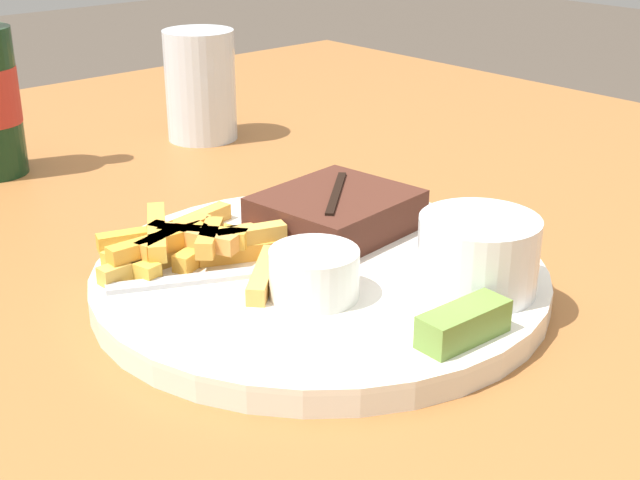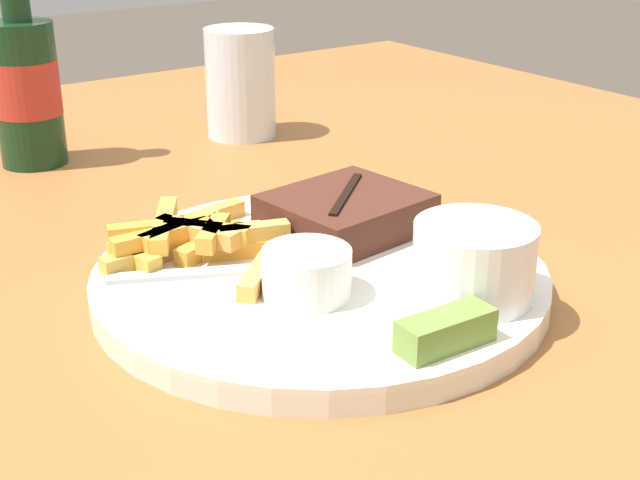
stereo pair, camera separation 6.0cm
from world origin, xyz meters
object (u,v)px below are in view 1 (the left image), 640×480
object	(u,v)px
fork_utensil	(200,279)
drinking_glass	(201,85)
dinner_plate	(320,279)
steak_portion	(336,212)
coleslaw_cup	(478,250)
dipping_sauce_cup	(314,271)
pickle_spear	(464,324)

from	to	relation	value
fork_utensil	drinking_glass	distance (m)	0.40
dinner_plate	steak_portion	distance (m)	0.07
coleslaw_cup	dipping_sauce_cup	distance (m)	0.10
fork_utensil	pickle_spear	bearing A→B (deg)	-41.55
dinner_plate	drinking_glass	world-z (taller)	drinking_glass
steak_portion	drinking_glass	bearing A→B (deg)	72.55
coleslaw_cup	fork_utensil	size ratio (longest dim) A/B	0.61
pickle_spear	steak_portion	bearing A→B (deg)	71.14
coleslaw_cup	drinking_glass	world-z (taller)	drinking_glass
dinner_plate	fork_utensil	xyz separation A→B (m)	(-0.07, 0.04, 0.01)
drinking_glass	dinner_plate	bearing A→B (deg)	-113.06
fork_utensil	drinking_glass	size ratio (longest dim) A/B	1.10
dipping_sauce_cup	coleslaw_cup	bearing A→B (deg)	-36.47
dinner_plate	dipping_sauce_cup	xyz separation A→B (m)	(-0.03, -0.03, 0.03)
steak_portion	pickle_spear	world-z (taller)	steak_portion
drinking_glass	pickle_spear	bearing A→B (deg)	-107.94
fork_utensil	drinking_glass	world-z (taller)	drinking_glass
steak_portion	coleslaw_cup	bearing A→B (deg)	-90.75
dipping_sauce_cup	pickle_spear	world-z (taller)	dipping_sauce_cup
coleslaw_cup	dinner_plate	bearing A→B (deg)	119.28
dinner_plate	drinking_glass	xyz separation A→B (m)	(0.15, 0.36, 0.05)
dinner_plate	dipping_sauce_cup	size ratio (longest dim) A/B	5.42
pickle_spear	coleslaw_cup	bearing A→B (deg)	33.00
steak_portion	fork_utensil	xyz separation A→B (m)	(-0.13, -0.01, -0.01)
pickle_spear	drinking_glass	xyz separation A→B (m)	(0.16, 0.49, 0.03)
coleslaw_cup	pickle_spear	distance (m)	0.07
pickle_spear	fork_utensil	bearing A→B (deg)	112.52
dinner_plate	dipping_sauce_cup	world-z (taller)	dipping_sauce_cup
pickle_spear	fork_utensil	xyz separation A→B (m)	(-0.07, 0.17, -0.01)
coleslaw_cup	dipping_sauce_cup	xyz separation A→B (m)	(-0.08, 0.06, -0.01)
fork_utensil	steak_portion	bearing A→B (deg)	28.89
fork_utensil	drinking_glass	bearing A→B (deg)	81.03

